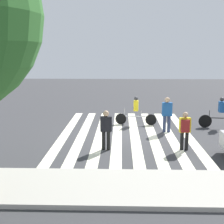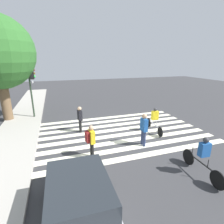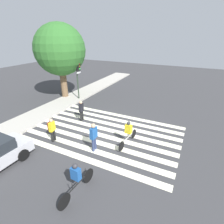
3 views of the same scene
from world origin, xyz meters
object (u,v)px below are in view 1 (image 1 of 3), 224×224
(cyclist_near_curb, at_px, (136,109))
(cyclist_far_lane, at_px, (221,112))
(pedestrian_child_with_backpack, at_px, (106,128))
(pedestrian_adult_tall_backpack, at_px, (185,128))
(pedestrian_adult_yellow_jacket, at_px, (167,113))

(cyclist_near_curb, distance_m, cyclist_far_lane, 4.46)
(pedestrian_child_with_backpack, distance_m, cyclist_far_lane, 7.00)
(pedestrian_child_with_backpack, bearing_deg, cyclist_near_curb, 64.13)
(pedestrian_child_with_backpack, height_order, cyclist_near_curb, pedestrian_child_with_backpack)
(pedestrian_adult_tall_backpack, distance_m, cyclist_near_curb, 4.76)
(pedestrian_adult_yellow_jacket, bearing_deg, pedestrian_adult_tall_backpack, 98.09)
(pedestrian_child_with_backpack, distance_m, pedestrian_adult_tall_backpack, 3.19)
(cyclist_near_curb, bearing_deg, pedestrian_child_with_backpack, 78.59)
(pedestrian_child_with_backpack, relative_size, pedestrian_adult_yellow_jacket, 0.93)
(pedestrian_child_with_backpack, xyz_separation_m, cyclist_far_lane, (-5.84, -3.86, -0.06))
(pedestrian_adult_tall_backpack, bearing_deg, pedestrian_child_with_backpack, 172.11)
(pedestrian_adult_tall_backpack, height_order, cyclist_far_lane, cyclist_far_lane)
(cyclist_near_curb, bearing_deg, pedestrian_adult_tall_backpack, 118.18)
(cyclist_near_curb, bearing_deg, cyclist_far_lane, 178.84)
(pedestrian_adult_yellow_jacket, relative_size, cyclist_near_curb, 0.78)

